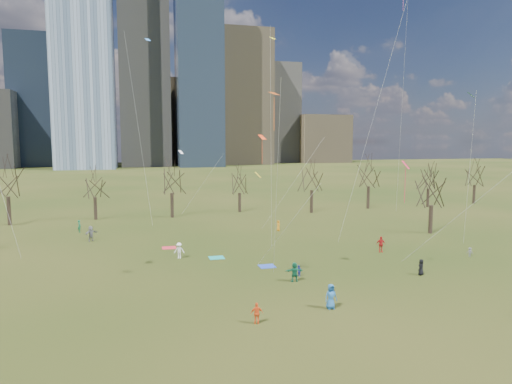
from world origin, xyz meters
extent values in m
plane|color=black|center=(0.00, 0.00, 0.00)|extent=(500.00, 500.00, 0.00)
cube|color=slate|center=(-35.00, 190.00, 59.00)|extent=(26.00, 26.00, 118.00)
cube|color=slate|center=(-8.00, 205.00, 47.50)|extent=(24.00, 24.00, 95.00)
cube|color=#384C66|center=(18.00, 195.00, 52.50)|extent=(22.00, 22.00, 105.00)
cube|color=#726347|center=(45.00, 215.00, 36.00)|extent=(28.00, 28.00, 72.00)
cube|color=#384C66|center=(-60.00, 220.00, 32.50)|extent=(25.00, 25.00, 65.00)
cube|color=slate|center=(70.00, 230.00, 29.00)|extent=(22.00, 22.00, 58.00)
cube|color=#726347|center=(5.00, 240.00, 24.00)|extent=(30.00, 30.00, 48.00)
cube|color=#726347|center=(95.00, 225.00, 14.00)|extent=(30.00, 28.00, 28.00)
cylinder|color=black|center=(-31.00, 39.00, 2.14)|extent=(0.55, 0.55, 4.28)
cylinder|color=black|center=(-19.00, 41.00, 1.80)|extent=(0.52, 0.52, 3.60)
cylinder|color=black|center=(-7.00, 40.00, 2.02)|extent=(0.54, 0.54, 4.05)
cylinder|color=black|center=(5.00, 43.00, 1.69)|extent=(0.51, 0.51, 3.38)
cylinder|color=black|center=(17.00, 39.00, 1.98)|extent=(0.54, 0.54, 3.96)
cylinder|color=black|center=(29.00, 41.00, 2.07)|extent=(0.54, 0.54, 4.14)
cylinder|color=black|center=(41.00, 40.00, 1.75)|extent=(0.52, 0.52, 3.51)
cylinder|color=black|center=(53.00, 42.00, 1.87)|extent=(0.53, 0.53, 3.74)
cylinder|color=black|center=(26.00, 18.00, 1.91)|extent=(0.53, 0.53, 3.83)
cube|color=teal|center=(-4.32, 12.20, 0.01)|extent=(1.60, 1.50, 0.03)
cube|color=#2543AC|center=(0.00, 7.60, 0.01)|extent=(1.60, 1.50, 0.03)
cube|color=red|center=(-8.95, 18.15, 0.01)|extent=(1.60, 1.50, 0.03)
imported|color=#24609D|center=(1.43, -4.75, 0.94)|extent=(0.93, 0.62, 1.89)
imported|color=slate|center=(22.28, 5.82, 0.51)|extent=(0.72, 0.74, 1.02)
imported|color=#F9571B|center=(-4.61, -6.11, 0.74)|extent=(0.91, 0.47, 1.49)
imported|color=#176948|center=(1.02, 2.24, 0.88)|extent=(1.67, 0.65, 1.76)
imported|color=black|center=(13.09, 1.15, 0.75)|extent=(0.88, 0.80, 1.51)
imported|color=#2933B3|center=(1.90, 3.59, 0.53)|extent=(0.49, 0.58, 1.06)
imported|color=white|center=(-8.20, 13.02, 0.85)|extent=(1.22, 0.88, 1.70)
imported|color=red|center=(14.01, 10.10, 0.90)|extent=(1.11, 0.61, 1.80)
imported|color=slate|center=(-18.15, 24.29, 0.97)|extent=(1.73, 1.62, 1.94)
imported|color=orange|center=(6.51, 24.76, 0.74)|extent=(0.77, 0.86, 1.48)
imported|color=#166640|center=(-20.23, 30.59, 0.84)|extent=(0.61, 0.72, 1.68)
plane|color=#E55613|center=(-1.34, 0.90, 16.26)|extent=(1.26, 1.24, 0.30)
cylinder|color=silver|center=(-2.49, -3.64, 8.83)|extent=(2.31, 9.09, 14.86)
cylinder|color=#E55613|center=(-1.34, 0.90, 14.62)|extent=(0.04, 0.04, 2.70)
plane|color=yellow|center=(1.13, 9.82, 22.64)|extent=(0.88, 0.84, 0.31)
cylinder|color=silver|center=(0.35, 7.53, 12.02)|extent=(1.59, 4.59, 21.25)
plane|color=#E71941|center=(11.22, 1.37, 10.29)|extent=(1.15, 1.14, 0.74)
cylinder|color=silver|center=(13.55, -2.45, 5.85)|extent=(4.67, 7.67, 8.91)
cylinder|color=#E71941|center=(11.22, 1.37, 8.43)|extent=(0.04, 0.04, 3.15)
cylinder|color=silver|center=(11.59, 6.51, 17.90)|extent=(5.40, 7.70, 33.01)
plane|color=green|center=(21.99, 6.55, 17.28)|extent=(1.11, 1.15, 0.61)
cylinder|color=silver|center=(20.82, 4.75, 9.34)|extent=(2.37, 3.62, 15.89)
plane|color=#388DEE|center=(-10.57, 25.74, 25.20)|extent=(1.08, 1.02, 0.41)
cylinder|color=silver|center=(-11.96, 23.72, 13.30)|extent=(2.80, 4.07, 23.80)
plane|color=#F43E14|center=(2.85, 19.99, 12.94)|extent=(1.32, 1.24, 0.61)
cylinder|color=silver|center=(6.32, 18.35, 7.17)|extent=(6.95, 3.30, 11.54)
cylinder|color=#F43E14|center=(2.85, 19.99, 11.12)|extent=(0.04, 0.04, 3.00)
plane|color=yellow|center=(-1.97, 3.65, 9.47)|extent=(0.79, 0.87, 0.51)
cylinder|color=silver|center=(-0.91, -0.92, 5.43)|extent=(2.15, 9.15, 8.08)
cylinder|color=silver|center=(25.59, 25.29, 18.13)|extent=(3.89, 7.55, 33.46)
cylinder|color=#E956B3|center=(27.53, 29.05, 33.43)|extent=(0.04, 0.04, 2.40)
plane|color=white|center=(-5.91, 34.49, 10.82)|extent=(1.06, 1.03, 0.57)
cylinder|color=silver|center=(-3.41, 30.13, 6.11)|extent=(5.01, 8.74, 9.43)
camera|label=1|loc=(-12.14, -35.07, 12.37)|focal=32.00mm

